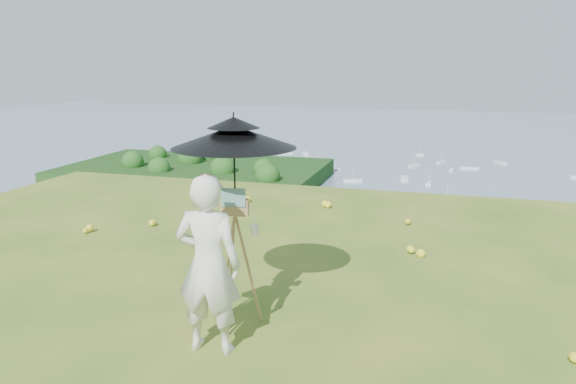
% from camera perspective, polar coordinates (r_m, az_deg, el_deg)
% --- Properties ---
extents(ground, '(14.00, 14.00, 0.00)m').
position_cam_1_polar(ground, '(6.99, -8.43, -11.47)').
color(ground, '#3B641C').
rests_on(ground, ground).
extents(shoreline_tier, '(170.00, 28.00, 8.00)m').
position_cam_1_polar(shoreline_tier, '(89.67, 13.19, -13.09)').
color(shoreline_tier, '#716C5A').
rests_on(shoreline_tier, bay_water).
extents(bay_water, '(700.00, 700.00, 0.00)m').
position_cam_1_polar(bay_water, '(248.53, 15.44, 3.97)').
color(bay_water, '#778DAB').
rests_on(bay_water, ground).
extents(peninsula, '(90.00, 60.00, 12.00)m').
position_cam_1_polar(peninsula, '(181.39, -9.45, 2.68)').
color(peninsula, '#0E340F').
rests_on(peninsula, bay_water).
extents(slope_trees, '(110.00, 50.00, 6.00)m').
position_cam_1_polar(slope_trees, '(44.59, 11.55, -10.94)').
color(slope_trees, '#1B5118').
rests_on(slope_trees, forest_slope).
extents(harbor_town, '(110.00, 22.00, 5.00)m').
position_cam_1_polar(harbor_town, '(87.05, 13.42, -9.23)').
color(harbor_town, silver).
rests_on(harbor_town, shoreline_tier).
extents(moored_boats, '(140.00, 140.00, 0.70)m').
position_cam_1_polar(moored_boats, '(171.39, 10.74, 0.44)').
color(moored_boats, silver).
rests_on(moored_boats, bay_water).
extents(wildflowers, '(10.00, 10.50, 0.12)m').
position_cam_1_polar(wildflowers, '(7.18, -7.60, -10.26)').
color(wildflowers, yellow).
rests_on(wildflowers, ground).
extents(painter, '(0.69, 0.47, 1.85)m').
position_cam_1_polar(painter, '(5.67, -8.10, -7.31)').
color(painter, white).
rests_on(painter, ground).
extents(field_easel, '(0.70, 0.70, 1.58)m').
position_cam_1_polar(field_easel, '(6.23, -5.33, -6.64)').
color(field_easel, olive).
rests_on(field_easel, ground).
extents(sun_umbrella, '(1.55, 1.55, 1.08)m').
position_cam_1_polar(sun_umbrella, '(5.99, -5.47, 2.95)').
color(sun_umbrella, black).
rests_on(sun_umbrella, field_easel).
extents(painter_cap, '(0.22, 0.26, 0.10)m').
position_cam_1_polar(painter_cap, '(5.44, -8.39, 1.31)').
color(painter_cap, '#DD7C79').
rests_on(painter_cap, painter).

